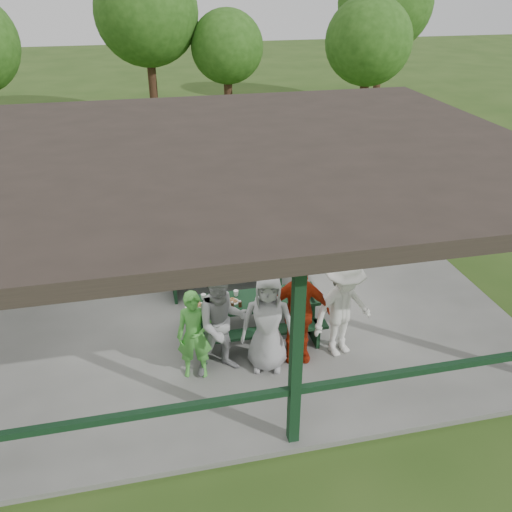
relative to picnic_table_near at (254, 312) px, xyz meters
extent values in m
plane|color=#2B4A17|center=(-0.01, 1.20, -0.57)|extent=(90.00, 90.00, 0.00)
cube|color=#63635E|center=(-0.01, 1.20, -0.52)|extent=(10.00, 8.00, 0.10)
cube|color=black|center=(-0.01, -2.60, 1.03)|extent=(0.15, 0.15, 3.00)
cube|color=black|center=(-4.81, 5.00, 1.03)|extent=(0.15, 0.15, 3.00)
cube|color=black|center=(-0.01, 5.00, 1.03)|extent=(0.15, 0.15, 3.00)
cube|color=black|center=(4.79, 5.00, 1.03)|extent=(0.15, 0.15, 3.00)
cube|color=black|center=(-2.41, -2.60, 0.43)|extent=(4.65, 0.10, 0.10)
cube|color=black|center=(2.39, -2.60, 0.43)|extent=(4.65, 0.10, 0.10)
cube|color=black|center=(-2.41, 5.00, 0.43)|extent=(4.65, 0.10, 0.10)
cube|color=black|center=(2.39, 5.00, 0.43)|extent=(4.65, 0.10, 0.10)
cube|color=black|center=(-0.01, -2.60, 2.43)|extent=(9.80, 0.15, 0.20)
cube|color=black|center=(-0.01, 5.00, 2.43)|extent=(9.80, 0.15, 0.20)
cube|color=#2C251F|center=(-0.01, 1.20, 2.65)|extent=(10.60, 8.60, 0.24)
cube|color=black|center=(0.00, 0.00, 0.25)|extent=(2.38, 0.75, 0.06)
cube|color=black|center=(0.00, -0.56, -0.04)|extent=(2.38, 0.28, 0.05)
cube|color=black|center=(0.00, 0.55, -0.04)|extent=(2.38, 0.28, 0.05)
cube|color=black|center=(-1.01, 0.00, -0.09)|extent=(0.06, 0.70, 0.75)
cube|color=black|center=(1.01, 0.00, -0.09)|extent=(0.06, 0.70, 0.75)
cube|color=black|center=(-1.01, 0.00, -0.24)|extent=(0.06, 1.39, 0.45)
cube|color=black|center=(1.01, 0.00, -0.24)|extent=(0.06, 1.39, 0.45)
cube|color=black|center=(-0.24, 2.00, 0.25)|extent=(2.53, 0.75, 0.06)
cube|color=black|center=(-0.24, 1.44, -0.04)|extent=(2.53, 0.28, 0.05)
cube|color=black|center=(-0.24, 2.55, -0.04)|extent=(2.53, 0.28, 0.05)
cube|color=black|center=(-1.32, 2.00, -0.09)|extent=(0.06, 0.70, 0.75)
cube|color=black|center=(0.84, 2.00, -0.09)|extent=(0.06, 0.70, 0.75)
cube|color=black|center=(-1.32, 2.00, -0.24)|extent=(0.06, 1.39, 0.45)
cube|color=black|center=(0.84, 2.00, -0.24)|extent=(0.06, 1.39, 0.45)
cylinder|color=white|center=(-1.00, 0.00, 0.29)|extent=(0.22, 0.22, 0.01)
torus|color=#9F6638|center=(-1.04, -0.02, 0.31)|extent=(0.10, 0.10, 0.03)
torus|color=#9F6638|center=(-0.96, -0.02, 0.31)|extent=(0.10, 0.10, 0.03)
torus|color=#9F6638|center=(-1.00, 0.04, 0.31)|extent=(0.10, 0.10, 0.03)
cylinder|color=white|center=(-0.39, 0.00, 0.29)|extent=(0.22, 0.22, 0.01)
torus|color=#9F6638|center=(-0.43, -0.02, 0.31)|extent=(0.10, 0.10, 0.03)
torus|color=#9F6638|center=(-0.35, -0.02, 0.31)|extent=(0.10, 0.10, 0.03)
torus|color=#9F6638|center=(-0.39, 0.04, 0.31)|extent=(0.10, 0.10, 0.03)
cylinder|color=white|center=(0.35, 0.00, 0.29)|extent=(0.22, 0.22, 0.01)
torus|color=#9F6638|center=(0.31, -0.02, 0.31)|extent=(0.10, 0.10, 0.03)
torus|color=#9F6638|center=(0.39, -0.02, 0.31)|extent=(0.10, 0.10, 0.03)
torus|color=#9F6638|center=(0.35, 0.04, 0.31)|extent=(0.10, 0.10, 0.03)
cylinder|color=white|center=(1.04, 0.00, 0.29)|extent=(0.22, 0.22, 0.01)
torus|color=#9F6638|center=(1.00, -0.02, 0.31)|extent=(0.10, 0.10, 0.03)
torus|color=#9F6638|center=(1.08, -0.02, 0.31)|extent=(0.10, 0.10, 0.03)
torus|color=#9F6638|center=(1.04, 0.04, 0.31)|extent=(0.10, 0.10, 0.03)
cylinder|color=#381E0F|center=(-1.24, -0.18, 0.33)|extent=(0.06, 0.06, 0.10)
cylinder|color=#381E0F|center=(-0.92, -0.18, 0.33)|extent=(0.06, 0.06, 0.10)
cylinder|color=#381E0F|center=(-0.87, -0.18, 0.33)|extent=(0.06, 0.06, 0.10)
cylinder|color=#381E0F|center=(-0.43, -0.18, 0.33)|extent=(0.06, 0.06, 0.10)
cylinder|color=#381E0F|center=(-0.29, -0.18, 0.33)|extent=(0.06, 0.06, 0.10)
cone|color=white|center=(-0.89, 0.20, 0.33)|extent=(0.09, 0.09, 0.10)
cone|color=white|center=(-0.30, 0.20, 0.33)|extent=(0.09, 0.09, 0.10)
cone|color=white|center=(0.39, 0.20, 0.33)|extent=(0.09, 0.09, 0.10)
cone|color=white|center=(0.74, 0.20, 0.33)|extent=(0.09, 0.09, 0.10)
imported|color=green|center=(-1.18, -0.89, 0.32)|extent=(0.63, 0.47, 1.57)
imported|color=#9A9A9C|center=(-0.72, -0.90, 0.47)|extent=(1.00, 0.83, 1.89)
imported|color=#9C9C9F|center=(0.01, -0.95, 0.43)|extent=(0.98, 0.76, 1.79)
imported|color=#A2270D|center=(0.56, -0.81, 0.46)|extent=(1.14, 0.62, 1.85)
imported|color=silver|center=(1.35, -0.86, 0.43)|extent=(1.31, 0.98, 1.80)
cylinder|color=brown|center=(1.35, -0.86, 1.28)|extent=(0.40, 0.40, 0.02)
cylinder|color=brown|center=(1.35, -0.86, 1.34)|extent=(0.24, 0.24, 0.11)
imported|color=#89A7D4|center=(-0.39, 2.81, 0.34)|extent=(1.56, 0.69, 1.63)
imported|color=teal|center=(-1.66, 3.30, 0.44)|extent=(0.73, 0.54, 1.81)
imported|color=gray|center=(1.31, 2.76, 0.34)|extent=(0.96, 0.87, 1.62)
imported|color=silver|center=(0.42, 9.26, 0.14)|extent=(5.24, 2.71, 1.41)
cube|color=navy|center=(-1.39, 8.32, 0.25)|extent=(2.86, 1.44, 0.12)
cube|color=navy|center=(-1.39, 7.61, 0.50)|extent=(2.86, 0.08, 0.41)
cube|color=navy|center=(-1.38, 9.04, 0.50)|extent=(2.86, 0.08, 0.41)
cube|color=navy|center=(-2.81, 8.33, 0.50)|extent=(0.07, 1.43, 0.41)
cube|color=navy|center=(0.04, 8.32, 0.50)|extent=(0.07, 1.43, 0.41)
cylinder|color=black|center=(-2.31, 7.56, -0.18)|extent=(0.78, 0.19, 0.78)
cylinder|color=yellow|center=(-2.31, 7.56, -0.18)|extent=(0.29, 0.23, 0.29)
cylinder|color=black|center=(-2.30, 9.09, -0.18)|extent=(0.78, 0.19, 0.78)
cylinder|color=yellow|center=(-2.30, 9.09, -0.18)|extent=(0.29, 0.23, 0.29)
cylinder|color=black|center=(-0.47, 7.55, -0.18)|extent=(0.78, 0.19, 0.78)
cylinder|color=yellow|center=(-0.47, 7.55, -0.18)|extent=(0.29, 0.23, 0.29)
cylinder|color=black|center=(-0.46, 9.08, -0.18)|extent=(0.78, 0.19, 0.78)
cylinder|color=yellow|center=(-0.46, 9.08, -0.18)|extent=(0.29, 0.23, 0.29)
cube|color=navy|center=(0.55, 8.31, 0.15)|extent=(1.02, 0.09, 0.08)
cone|color=#F2590C|center=(-2.86, 8.33, 0.61)|extent=(0.02, 0.41, 0.41)
cylinder|color=#341E15|center=(-0.84, 16.51, 1.09)|extent=(0.36, 0.36, 3.32)
sphere|color=#234C14|center=(-0.84, 16.51, 3.94)|extent=(4.24, 4.24, 4.24)
cylinder|color=#341E15|center=(2.32, 15.76, 0.62)|extent=(0.36, 0.36, 2.37)
sphere|color=#234C14|center=(2.32, 15.76, 2.65)|extent=(3.03, 3.03, 3.03)
cylinder|color=#341E15|center=(7.45, 13.03, 0.76)|extent=(0.36, 0.36, 2.65)
sphere|color=#234C14|center=(7.45, 13.03, 3.03)|extent=(3.39, 3.39, 3.39)
cylinder|color=#341E15|center=(10.23, 17.89, 1.16)|extent=(0.36, 0.36, 3.46)
sphere|color=#234C14|center=(10.23, 17.89, 4.14)|extent=(4.43, 4.43, 4.43)
camera|label=1|loc=(-1.76, -8.01, 5.51)|focal=38.00mm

